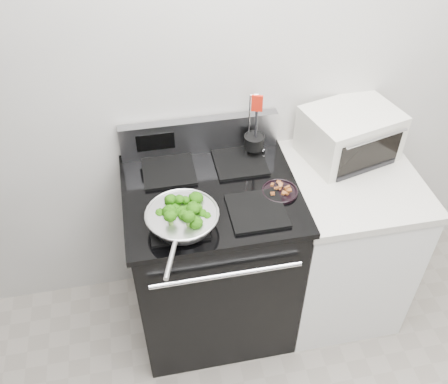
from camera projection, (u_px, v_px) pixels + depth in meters
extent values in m
cube|color=silver|center=(262.00, 67.00, 2.25)|extent=(4.00, 0.02, 2.70)
cube|color=black|center=(213.00, 261.00, 2.56)|extent=(0.76, 0.66, 0.92)
cube|color=black|center=(211.00, 193.00, 2.24)|extent=(0.79, 0.69, 0.03)
cube|color=#99999E|center=(199.00, 135.00, 2.39)|extent=(0.76, 0.05, 0.18)
cube|color=black|center=(178.00, 222.00, 2.08)|extent=(0.24, 0.24, 0.01)
cube|color=black|center=(257.00, 211.00, 2.13)|extent=(0.24, 0.24, 0.01)
cube|color=black|center=(169.00, 171.00, 2.33)|extent=(0.24, 0.24, 0.01)
cube|color=black|center=(240.00, 162.00, 2.37)|extent=(0.24, 0.24, 0.01)
cube|color=white|center=(338.00, 245.00, 2.67)|extent=(0.60, 0.66, 0.88)
cube|color=beige|center=(353.00, 180.00, 2.36)|extent=(0.62, 0.68, 0.04)
torus|color=silver|center=(182.00, 214.00, 2.02)|extent=(0.31, 0.31, 0.01)
cylinder|color=silver|center=(171.00, 260.00, 1.85)|extent=(0.08, 0.18, 0.02)
cylinder|color=black|center=(280.00, 192.00, 2.22)|extent=(0.16, 0.16, 0.01)
cylinder|color=black|center=(254.00, 142.00, 2.37)|extent=(0.09, 0.09, 0.06)
cylinder|color=black|center=(255.00, 128.00, 2.32)|extent=(0.02, 0.02, 0.20)
cube|color=red|center=(256.00, 102.00, 2.22)|extent=(0.05, 0.03, 0.08)
cube|color=silver|center=(349.00, 133.00, 2.40)|extent=(0.49, 0.41, 0.24)
cube|color=black|center=(362.00, 156.00, 2.29)|extent=(0.33, 0.09, 0.17)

